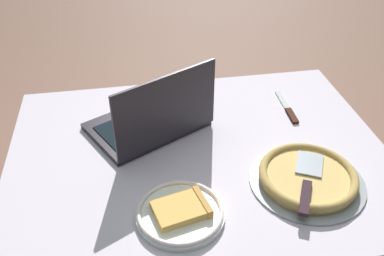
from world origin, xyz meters
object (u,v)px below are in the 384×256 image
at_px(pizza_plate, 181,212).
at_px(table_knife, 288,110).
at_px(dining_table, 199,175).
at_px(laptop, 153,119).
at_px(pizza_tray, 308,177).

xyz_separation_m(pizza_plate, table_knife, (-0.43, -0.40, -0.01)).
height_order(dining_table, pizza_plate, pizza_plate).
distance_m(dining_table, laptop, 0.22).
distance_m(pizza_tray, table_knife, 0.35).
bearing_deg(pizza_plate, pizza_tray, -170.36).
bearing_deg(laptop, pizza_plate, 95.23).
height_order(pizza_tray, table_knife, pizza_tray).
xyz_separation_m(dining_table, table_knife, (-0.34, -0.17, 0.09)).
height_order(dining_table, laptop, laptop).
relative_size(pizza_plate, pizza_tray, 0.72).
height_order(pizza_plate, pizza_tray, pizza_tray).
bearing_deg(pizza_plate, laptop, -84.77).
relative_size(dining_table, pizza_plate, 5.01).
xyz_separation_m(laptop, pizza_plate, (-0.03, 0.36, -0.04)).
bearing_deg(table_knife, pizza_tray, 77.91).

